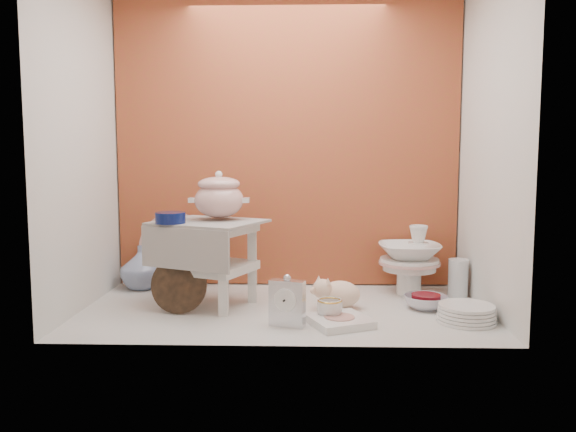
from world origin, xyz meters
The scene contains 17 objects.
ground centered at (0.00, 0.00, 0.00)m, with size 1.80×1.80×0.00m, color silver.
niche_shell centered at (0.00, 0.18, 0.93)m, with size 1.86×1.03×1.53m.
step_stool centered at (-0.34, 0.06, 0.20)m, with size 0.45×0.38×0.39m, color silver, non-canonical shape.
soup_tureen centered at (-0.30, 0.12, 0.51)m, with size 0.27×0.27×0.23m, color white, non-canonical shape.
cobalt_bowl centered at (-0.50, -0.03, 0.42)m, with size 0.13×0.13×0.05m, color #091348.
floral_platter centered at (-0.59, 0.43, 0.20)m, with size 0.39×0.06×0.39m, color white, non-canonical shape.
blue_white_vase centered at (-0.75, 0.37, 0.11)m, with size 0.22×0.22×0.22m, color silver.
lacquer_tray centered at (-0.46, -0.08, 0.12)m, with size 0.25×0.06×0.25m, color black, non-canonical shape.
mantel_clock centered at (0.02, -0.26, 0.10)m, with size 0.14×0.05×0.21m, color silver.
plush_pig centered at (0.26, 0.01, 0.07)m, with size 0.23×0.16×0.14m, color beige.
teacup_saucer centered at (0.20, -0.18, 0.01)m, with size 0.15×0.15×0.01m, color white.
gold_rim_teacup centered at (0.20, -0.18, 0.05)m, with size 0.11×0.11×0.08m, color white.
lattice_dish centered at (0.24, -0.23, 0.02)m, with size 0.23×0.23×0.03m, color white.
dinner_plate_stack centered at (0.77, -0.18, 0.04)m, with size 0.24×0.24×0.07m, color white.
crystal_bowl centered at (0.64, 0.02, 0.03)m, with size 0.19×0.19×0.06m, color silver.
clear_glass_vase centered at (0.84, 0.23, 0.09)m, with size 0.09×0.09×0.19m, color silver.
porcelain_tower centered at (0.62, 0.30, 0.17)m, with size 0.30×0.30×0.35m, color white, non-canonical shape.
Camera 1 is at (0.09, -2.49, 0.69)m, focal length 35.30 mm.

